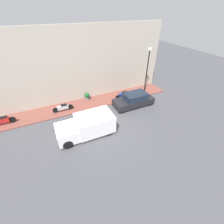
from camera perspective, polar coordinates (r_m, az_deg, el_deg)
name	(u,v)px	position (r m, az deg, el deg)	size (l,w,h in m)	color
ground_plane	(106,127)	(13.04, -2.43, -5.84)	(60.00, 60.00, 0.00)	#47474C
sidewalk	(90,103)	(16.30, -8.28, 3.44)	(2.40, 18.01, 0.10)	brown
building_facade	(83,66)	(15.95, -10.99, 16.94)	(0.30, 18.01, 7.37)	#B2A899
parked_car	(134,100)	(15.64, 8.36, 4.60)	(1.70, 4.15, 1.39)	black
delivery_van	(86,126)	(12.08, -9.71, -5.16)	(2.04, 4.47, 1.61)	white
scooter_silver	(63,107)	(15.37, -18.18, 1.65)	(0.30, 1.95, 0.71)	#B7B7BF
motorcycle_red	(2,121)	(15.99, -36.30, -2.66)	(0.30, 2.02, 0.79)	#B21E1E
motorcycle_blue	(123,95)	(16.75, 4.34, 6.58)	(0.30, 1.86, 0.80)	navy
streetlamp	(148,63)	(16.83, 13.54, 17.57)	(0.39, 0.39, 5.15)	black
potted_plant	(87,96)	(16.65, -9.50, 6.03)	(0.55, 0.55, 0.80)	slate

